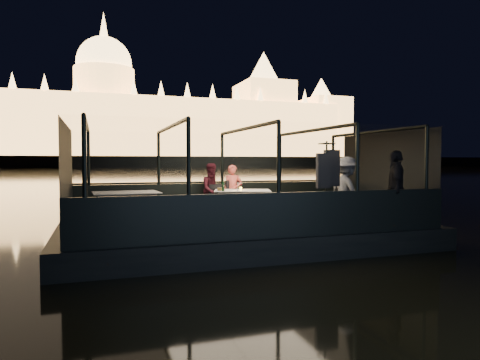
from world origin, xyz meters
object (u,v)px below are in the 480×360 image
object	(u,v)px
chair_port_right	(235,200)
wine_bottle	(223,185)
dining_table_aft	(126,209)
passenger_dark	(396,191)
chair_port_left	(219,201)
coat_stand	(326,189)
person_woman_coral	(233,189)
passenger_stripe	(347,189)
dining_table_central	(242,204)
person_man_maroon	(213,189)

from	to	relation	value
chair_port_right	wine_bottle	world-z (taller)	wine_bottle
dining_table_aft	passenger_dark	size ratio (longest dim) A/B	0.85
dining_table_aft	chair_port_left	xyz separation A→B (m)	(2.44, 0.64, 0.06)
coat_stand	person_woman_coral	bearing A→B (deg)	113.53
chair_port_right	passenger_stripe	bearing A→B (deg)	-65.99
wine_bottle	passenger_stripe	bearing A→B (deg)	-30.00
coat_stand	dining_table_aft	bearing A→B (deg)	154.62
dining_table_central	passenger_stripe	xyz separation A→B (m)	(2.02, -1.77, 0.47)
dining_table_aft	passenger_stripe	world-z (taller)	passenger_stripe
dining_table_central	person_woman_coral	world-z (taller)	person_woman_coral
coat_stand	passenger_dark	size ratio (longest dim) A/B	1.11
passenger_stripe	coat_stand	bearing A→B (deg)	113.67
passenger_stripe	passenger_dark	bearing A→B (deg)	-134.46
dining_table_central	dining_table_aft	size ratio (longest dim) A/B	0.96
person_man_maroon	wine_bottle	distance (m)	1.02
chair_port_right	person_woman_coral	size ratio (longest dim) A/B	0.69
dining_table_central	coat_stand	distance (m)	2.56
chair_port_right	coat_stand	xyz separation A→B (m)	(1.24, -2.75, 0.45)
coat_stand	person_man_maroon	size ratio (longest dim) A/B	1.34
chair_port_left	passenger_stripe	size ratio (longest dim) A/B	0.54
person_woman_coral	person_man_maroon	distance (m)	0.57
dining_table_aft	person_man_maroon	bearing A→B (deg)	21.85
coat_stand	chair_port_right	bearing A→B (deg)	114.31
person_man_maroon	passenger_stripe	bearing A→B (deg)	-51.18
dining_table_central	wine_bottle	bearing A→B (deg)	-157.00
coat_stand	passenger_stripe	size ratio (longest dim) A/B	1.20
person_man_maroon	dining_table_aft	bearing A→B (deg)	-165.51
person_woman_coral	passenger_dark	size ratio (longest dim) A/B	0.80
dining_table_aft	coat_stand	world-z (taller)	coat_stand
dining_table_central	dining_table_aft	bearing A→B (deg)	-176.24
person_woman_coral	person_man_maroon	world-z (taller)	person_man_maroon
person_man_maroon	passenger_dark	world-z (taller)	passenger_dark
dining_table_aft	passenger_stripe	size ratio (longest dim) A/B	0.92
chair_port_left	passenger_stripe	xyz separation A→B (m)	(2.55, -2.22, 0.40)
dining_table_central	chair_port_right	distance (m)	0.57
chair_port_right	person_man_maroon	world-z (taller)	person_man_maroon
dining_table_central	person_woman_coral	bearing A→B (deg)	92.56
dining_table_aft	chair_port_right	distance (m)	3.05
chair_port_left	person_woman_coral	size ratio (longest dim) A/B	0.62
dining_table_aft	passenger_dark	distance (m)	6.27
person_woman_coral	chair_port_right	bearing A→B (deg)	-70.04
chair_port_left	dining_table_aft	bearing A→B (deg)	-152.00
passenger_dark	person_woman_coral	bearing A→B (deg)	-101.94
coat_stand	passenger_stripe	bearing A→B (deg)	27.76
passenger_stripe	person_woman_coral	bearing A→B (deg)	35.46
dining_table_central	chair_port_left	bearing A→B (deg)	139.23
coat_stand	passenger_dark	bearing A→B (deg)	-10.28
person_man_maroon	passenger_stripe	xyz separation A→B (m)	(2.63, -2.52, 0.10)
person_man_maroon	wine_bottle	bearing A→B (deg)	-97.12
chair_port_right	person_man_maroon	xyz separation A→B (m)	(-0.59, 0.18, 0.30)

